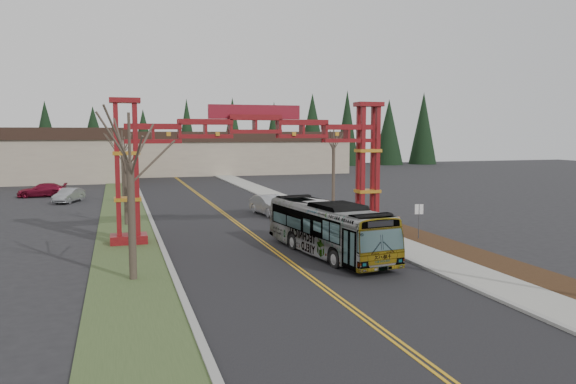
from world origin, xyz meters
name	(u,v)px	position (x,y,z in m)	size (l,w,h in m)	color
ground	(377,328)	(0.00, 0.00, 0.00)	(200.00, 200.00, 0.00)	black
road	(234,221)	(0.00, 25.00, 0.01)	(12.00, 110.00, 0.02)	black
lane_line_left	(233,221)	(-0.12, 25.00, 0.03)	(0.12, 100.00, 0.01)	#C58E17
lane_line_right	(236,221)	(0.12, 25.00, 0.03)	(0.12, 100.00, 0.01)	#C58E17
curb_right	(309,217)	(6.15, 25.00, 0.07)	(0.30, 110.00, 0.15)	gray
sidewalk_right	(326,216)	(7.60, 25.00, 0.08)	(2.60, 110.00, 0.14)	gray
landscape_strip	(461,251)	(10.20, 10.00, 0.06)	(2.60, 50.00, 0.12)	black
grass_median	(127,226)	(-8.00, 25.00, 0.04)	(4.00, 110.00, 0.08)	#3A4D26
curb_left	(153,224)	(-6.15, 25.00, 0.07)	(0.30, 110.00, 0.15)	gray
gateway_arch	(255,146)	(0.00, 18.00, 5.98)	(18.20, 1.60, 8.90)	#5C0C10
retail_building_east	(227,152)	(10.00, 79.95, 3.51)	(38.00, 20.30, 7.00)	gray
conifer_treeline	(164,135)	(0.25, 92.00, 6.49)	(116.10, 5.60, 13.00)	black
transit_bus	(328,228)	(2.59, 11.53, 1.51)	(2.53, 10.83, 3.02)	#A0A4A8
silver_sedan	(270,205)	(3.51, 27.27, 0.83)	(1.76, 5.05, 1.66)	#A5A8AD
parked_car_mid_a	(42,190)	(-16.26, 47.33, 0.73)	(2.03, 5.00, 1.45)	maroon
parked_car_far_a	(69,195)	(-13.18, 41.32, 0.70)	(1.48, 4.25, 1.40)	gray
bare_tree_median_near	(130,164)	(-8.00, 9.08, 5.40)	(3.49, 3.49, 7.73)	#382D26
bare_tree_median_mid	(125,163)	(-8.00, 25.33, 4.61)	(2.90, 2.90, 6.55)	#382D26
bare_tree_median_far	(122,152)	(-8.00, 39.45, 5.01)	(3.04, 3.04, 7.05)	#382D26
bare_tree_right_far	(334,147)	(10.00, 29.42, 5.51)	(2.91, 2.91, 7.48)	#382D26
street_sign	(419,214)	(9.69, 13.92, 1.66)	(0.51, 0.21, 2.31)	#3F3F44
barrel_south	(395,225)	(9.49, 16.65, 0.55)	(0.60, 0.60, 1.11)	orange
barrel_mid	(365,219)	(8.82, 20.06, 0.50)	(0.54, 0.54, 0.99)	orange
barrel_north	(363,216)	(9.18, 21.29, 0.54)	(0.59, 0.59, 1.09)	orange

